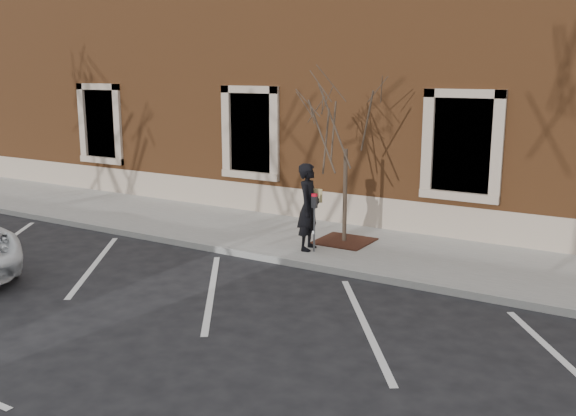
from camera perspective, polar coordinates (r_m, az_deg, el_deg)
The scene contains 9 objects.
ground at distance 14.14m, azimuth -1.27°, elevation -4.80°, with size 120.00×120.00×0.00m, color #28282B.
sidewalk_near at distance 15.56m, azimuth 2.21°, elevation -2.93°, with size 40.00×3.50×0.15m, color #B4B1A9.
curb_near at distance 14.08m, azimuth -1.38°, elevation -4.56°, with size 40.00×0.12×0.15m, color #9E9E99.
parking_stripes at distance 12.44m, azimuth -6.80°, elevation -7.28°, with size 28.00×4.40×0.01m, color silver, non-canonical shape.
building_civic at distance 20.47m, azimuth 10.71°, elevation 11.59°, with size 40.00×8.62×8.00m.
man at distance 14.33m, azimuth 1.85°, elevation 0.10°, with size 0.71×0.47×1.96m, color black.
parking_meter at distance 14.17m, azimuth 2.36°, elevation -0.32°, with size 0.12×0.09×1.32m.
tree_grate at distance 15.24m, azimuth 5.01°, elevation -2.94°, with size 1.23×1.23×0.03m, color #462316.
sapling at distance 14.76m, azimuth 5.21°, elevation 7.56°, with size 2.40×2.40×4.01m.
Camera 1 is at (7.32, -11.37, 4.12)m, focal length 40.00 mm.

